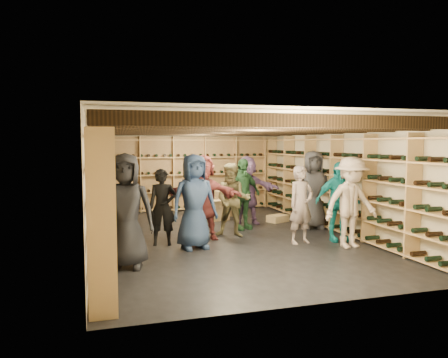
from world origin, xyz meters
TOP-DOWN VIEW (x-y plane):
  - ground at (0.00, 0.00)m, footprint 8.00×8.00m
  - walls at (0.00, 0.00)m, footprint 5.52×8.02m
  - ceiling at (0.00, 0.00)m, footprint 5.50×8.00m
  - ceiling_joists at (0.00, 0.00)m, footprint 5.40×7.12m
  - wine_rack_left at (-2.57, 0.00)m, footprint 0.32×7.50m
  - wine_rack_right at (2.57, 0.00)m, footprint 0.32×7.50m
  - wine_rack_back at (0.00, 3.83)m, footprint 4.70×0.30m
  - crate_stack_left at (0.38, 1.96)m, footprint 0.55×0.42m
  - crate_stack_right at (0.71, 2.48)m, footprint 0.54×0.39m
  - crate_loose at (1.73, 1.30)m, footprint 0.59×0.50m
  - person_0 at (-2.18, -1.73)m, footprint 0.98×0.73m
  - person_1 at (-1.40, -0.34)m, footprint 0.58×0.42m
  - person_2 at (0.13, -0.00)m, footprint 0.93×0.84m
  - person_3 at (1.98, -1.54)m, footprint 1.14×0.70m
  - person_4 at (2.03, -1.00)m, footprint 0.97×0.49m
  - person_5 at (-0.52, -0.04)m, footprint 1.69×0.98m
  - person_6 at (-0.87, -0.79)m, footprint 0.93×0.66m
  - person_7 at (1.22, -0.99)m, footprint 0.62×0.48m
  - person_10 at (0.57, 0.67)m, footprint 1.02×0.63m
  - person_11 at (0.91, 1.30)m, footprint 1.61×0.86m
  - person_12 at (2.18, 0.33)m, footprint 0.96×0.71m

SIDE VIEW (x-z plane):
  - ground at x=0.00m, z-range 0.00..0.00m
  - crate_loose at x=1.73m, z-range 0.00..0.17m
  - crate_stack_left at x=0.38m, z-range 0.00..0.51m
  - crate_stack_right at x=0.71m, z-range 0.00..0.68m
  - person_1 at x=-1.40m, z-range 0.00..1.48m
  - person_7 at x=1.22m, z-range 0.00..1.53m
  - person_2 at x=0.13m, z-range 0.00..1.55m
  - person_4 at x=2.03m, z-range 0.00..1.60m
  - person_10 at x=0.57m, z-range 0.00..1.62m
  - person_11 at x=0.91m, z-range 0.00..1.66m
  - person_3 at x=1.98m, z-range 0.00..1.71m
  - person_5 at x=-0.52m, z-range 0.00..1.73m
  - person_6 at x=-0.87m, z-range 0.00..1.77m
  - person_12 at x=2.18m, z-range 0.00..1.80m
  - person_0 at x=-2.18m, z-range 0.00..1.82m
  - wine_rack_back at x=0.00m, z-range 0.00..2.15m
  - wine_rack_left at x=-2.57m, z-range 0.00..2.15m
  - wine_rack_right at x=2.57m, z-range 0.00..2.15m
  - walls at x=0.00m, z-range 0.00..2.40m
  - ceiling_joists at x=0.00m, z-range 2.17..2.35m
  - ceiling at x=0.00m, z-range 2.40..2.40m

